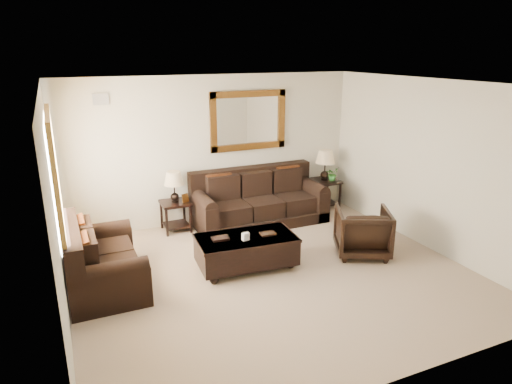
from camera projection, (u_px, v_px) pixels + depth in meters
name	position (u px, v px, depth m)	size (l,w,h in m)	color
room	(273.00, 185.00, 6.21)	(5.51, 5.01, 2.71)	gray
window	(56.00, 176.00, 5.89)	(0.07, 1.96, 1.66)	white
mirror	(248.00, 121.00, 8.48)	(1.50, 0.06, 1.10)	#44280D
air_vent	(101.00, 99.00, 7.34)	(0.25, 0.02, 0.18)	#999999
sofa	(258.00, 203.00, 8.54)	(2.43, 1.05, 0.99)	black
loveseat	(99.00, 264.00, 6.19)	(0.97, 1.64, 0.92)	black
end_table_left	(175.00, 193.00, 8.00)	(0.50, 0.50, 1.09)	black
end_table_right	(325.00, 171.00, 9.15)	(0.55, 0.55, 1.21)	black
coffee_table	(246.00, 248.00, 6.74)	(1.50, 0.89, 0.61)	black
armchair	(363.00, 229.00, 7.16)	(0.80, 0.75, 0.83)	black
potted_plant	(332.00, 175.00, 9.13)	(0.25, 0.27, 0.21)	#21591E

